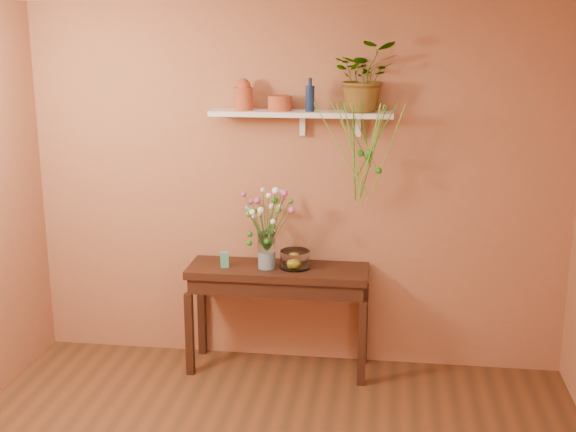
{
  "coord_description": "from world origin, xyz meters",
  "views": [
    {
      "loc": [
        0.68,
        -3.39,
        2.52
      ],
      "look_at": [
        0.0,
        1.55,
        1.25
      ],
      "focal_mm": 46.66,
      "sensor_mm": 36.0,
      "label": 1
    }
  ],
  "objects_px": {
    "sideboard": "(278,282)",
    "spider_plant": "(365,76)",
    "terracotta_jug": "(243,95)",
    "blue_bottle": "(310,98)",
    "glass_bowl": "(295,260)",
    "glass_vase": "(267,253)",
    "bouquet": "(266,212)"
  },
  "relations": [
    {
      "from": "glass_bowl",
      "to": "glass_vase",
      "type": "bearing_deg",
      "value": -171.22
    },
    {
      "from": "sideboard",
      "to": "blue_bottle",
      "type": "xyz_separation_m",
      "value": [
        0.22,
        0.08,
        1.35
      ]
    },
    {
      "from": "sideboard",
      "to": "glass_vase",
      "type": "distance_m",
      "value": 0.25
    },
    {
      "from": "spider_plant",
      "to": "terracotta_jug",
      "type": "bearing_deg",
      "value": -177.9
    },
    {
      "from": "sideboard",
      "to": "blue_bottle",
      "type": "bearing_deg",
      "value": 19.22
    },
    {
      "from": "sideboard",
      "to": "bouquet",
      "type": "bearing_deg",
      "value": -162.39
    },
    {
      "from": "blue_bottle",
      "to": "glass_vase",
      "type": "relative_size",
      "value": 0.87
    },
    {
      "from": "glass_vase",
      "to": "glass_bowl",
      "type": "height_order",
      "value": "glass_vase"
    },
    {
      "from": "spider_plant",
      "to": "glass_vase",
      "type": "distance_m",
      "value": 1.44
    },
    {
      "from": "sideboard",
      "to": "bouquet",
      "type": "xyz_separation_m",
      "value": [
        -0.08,
        -0.03,
        0.54
      ]
    },
    {
      "from": "terracotta_jug",
      "to": "glass_bowl",
      "type": "bearing_deg",
      "value": -13.51
    },
    {
      "from": "sideboard",
      "to": "spider_plant",
      "type": "distance_m",
      "value": 1.61
    },
    {
      "from": "sideboard",
      "to": "glass_bowl",
      "type": "height_order",
      "value": "glass_bowl"
    },
    {
      "from": "terracotta_jug",
      "to": "blue_bottle",
      "type": "distance_m",
      "value": 0.48
    },
    {
      "from": "terracotta_jug",
      "to": "spider_plant",
      "type": "xyz_separation_m",
      "value": [
        0.85,
        0.03,
        0.14
      ]
    },
    {
      "from": "sideboard",
      "to": "glass_bowl",
      "type": "bearing_deg",
      "value": 1.25
    },
    {
      "from": "blue_bottle",
      "to": "glass_vase",
      "type": "bearing_deg",
      "value": -160.55
    },
    {
      "from": "sideboard",
      "to": "glass_vase",
      "type": "relative_size",
      "value": 4.93
    },
    {
      "from": "terracotta_jug",
      "to": "glass_vase",
      "type": "relative_size",
      "value": 0.83
    },
    {
      "from": "sideboard",
      "to": "terracotta_jug",
      "type": "bearing_deg",
      "value": 159.82
    },
    {
      "from": "glass_bowl",
      "to": "terracotta_jug",
      "type": "bearing_deg",
      "value": 166.49
    },
    {
      "from": "spider_plant",
      "to": "glass_bowl",
      "type": "bearing_deg",
      "value": -165.31
    },
    {
      "from": "spider_plant",
      "to": "glass_bowl",
      "type": "relative_size",
      "value": 2.25
    },
    {
      "from": "blue_bottle",
      "to": "glass_bowl",
      "type": "height_order",
      "value": "blue_bottle"
    },
    {
      "from": "terracotta_jug",
      "to": "glass_bowl",
      "type": "distance_m",
      "value": 1.24
    },
    {
      "from": "terracotta_jug",
      "to": "blue_bottle",
      "type": "height_order",
      "value": "blue_bottle"
    },
    {
      "from": "blue_bottle",
      "to": "spider_plant",
      "type": "bearing_deg",
      "value": 7.5
    },
    {
      "from": "sideboard",
      "to": "glass_vase",
      "type": "height_order",
      "value": "glass_vase"
    },
    {
      "from": "blue_bottle",
      "to": "spider_plant",
      "type": "height_order",
      "value": "spider_plant"
    },
    {
      "from": "sideboard",
      "to": "blue_bottle",
      "type": "distance_m",
      "value": 1.37
    },
    {
      "from": "terracotta_jug",
      "to": "glass_bowl",
      "type": "height_order",
      "value": "terracotta_jug"
    },
    {
      "from": "glass_bowl",
      "to": "bouquet",
      "type": "bearing_deg",
      "value": -172.24
    }
  ]
}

